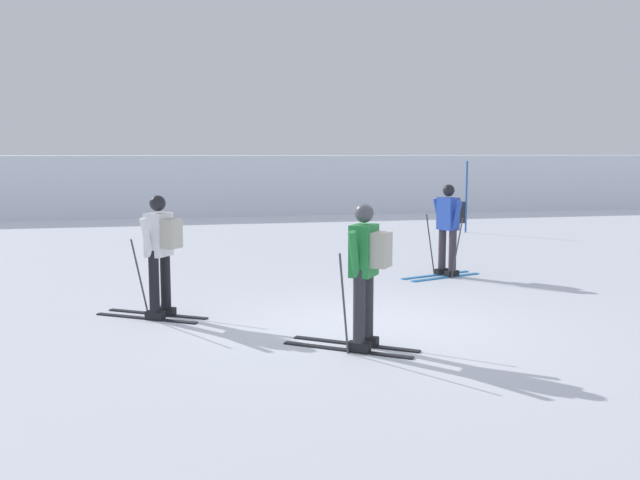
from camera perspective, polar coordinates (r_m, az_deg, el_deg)
name	(u,v)px	position (r m, az deg, el deg)	size (l,w,h in m)	color
ground_plane	(370,328)	(9.25, 4.12, -7.20)	(120.00, 120.00, 0.00)	silver
far_snow_ridge	(226,181)	(30.00, -7.68, 4.75)	(80.00, 9.14, 2.19)	silver
skier_white	(160,250)	(9.88, -12.88, -0.81)	(1.54, 1.19, 1.71)	black
skier_green	(365,269)	(8.08, 3.73, -2.37)	(1.51, 1.25, 1.71)	black
skier_blue	(449,225)	(13.19, 10.45, 1.20)	(1.63, 0.95, 1.71)	#237AC6
trail_marker_pole	(466,197)	(20.63, 11.84, 3.46)	(0.05, 0.05, 2.06)	#1E56AD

